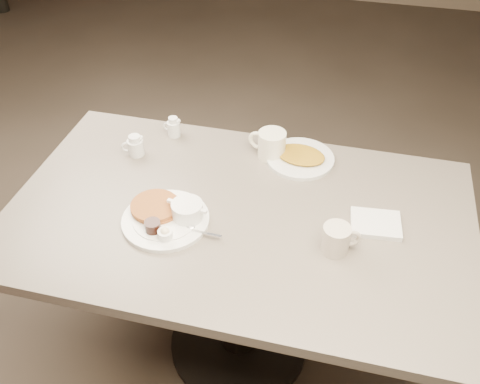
% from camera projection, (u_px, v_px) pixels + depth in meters
% --- Properties ---
extents(room, '(7.04, 8.04, 2.84)m').
position_uv_depth(room, '(238.00, 16.00, 1.26)').
color(room, '#4C3F33').
rests_on(room, ground).
extents(diner_table, '(1.50, 0.90, 0.75)m').
position_uv_depth(diner_table, '(239.00, 248.00, 1.80)').
color(diner_table, slate).
rests_on(diner_table, ground).
extents(main_plate, '(0.36, 0.32, 0.07)m').
position_uv_depth(main_plate, '(168.00, 215.00, 1.64)').
color(main_plate, white).
rests_on(main_plate, diner_table).
extents(coffee_mug_near, '(0.13, 0.10, 0.09)m').
position_uv_depth(coffee_mug_near, '(337.00, 239.00, 1.53)').
color(coffee_mug_near, beige).
rests_on(coffee_mug_near, diner_table).
extents(napkin, '(0.17, 0.14, 0.02)m').
position_uv_depth(napkin, '(376.00, 224.00, 1.63)').
color(napkin, white).
rests_on(napkin, diner_table).
extents(coffee_mug_far, '(0.15, 0.12, 0.10)m').
position_uv_depth(coffee_mug_far, '(271.00, 144.00, 1.89)').
color(coffee_mug_far, white).
rests_on(coffee_mug_far, diner_table).
extents(creamer_left, '(0.09, 0.06, 0.08)m').
position_uv_depth(creamer_left, '(135.00, 146.00, 1.90)').
color(creamer_left, white).
rests_on(creamer_left, diner_table).
extents(creamer_right, '(0.08, 0.07, 0.08)m').
position_uv_depth(creamer_right, '(174.00, 127.00, 2.00)').
color(creamer_right, white).
rests_on(creamer_right, diner_table).
extents(hash_plate, '(0.28, 0.28, 0.04)m').
position_uv_depth(hash_plate, '(300.00, 157.00, 1.89)').
color(hash_plate, silver).
rests_on(hash_plate, diner_table).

